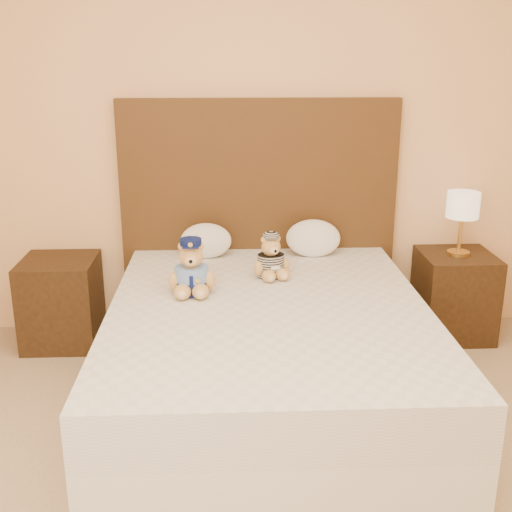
{
  "coord_description": "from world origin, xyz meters",
  "views": [
    {
      "loc": [
        -0.2,
        -1.79,
        1.76
      ],
      "look_at": [
        -0.05,
        1.45,
        0.73
      ],
      "focal_mm": 45.0,
      "sensor_mm": 36.0,
      "label": 1
    }
  ],
  "objects": [
    {
      "name": "lamp",
      "position": [
        1.25,
        2.0,
        0.85
      ],
      "size": [
        0.2,
        0.2,
        0.4
      ],
      "color": "gold",
      "rests_on": "nightstand_right"
    },
    {
      "name": "bed",
      "position": [
        0.0,
        1.2,
        0.28
      ],
      "size": [
        1.6,
        2.0,
        0.55
      ],
      "color": "white",
      "rests_on": "ground"
    },
    {
      "name": "pillow_left",
      "position": [
        -0.34,
        2.03,
        0.66
      ],
      "size": [
        0.32,
        0.2,
        0.22
      ],
      "primitive_type": "ellipsoid",
      "color": "white",
      "rests_on": "bed"
    },
    {
      "name": "headboard",
      "position": [
        0.0,
        2.21,
        0.75
      ],
      "size": [
        1.75,
        0.08,
        1.5
      ],
      "primitive_type": "cube",
      "color": "#462915",
      "rests_on": "ground"
    },
    {
      "name": "nightstand_left",
      "position": [
        -1.25,
        2.0,
        0.28
      ],
      "size": [
        0.45,
        0.45,
        0.55
      ],
      "primitive_type": "cube",
      "color": "#352211",
      "rests_on": "ground"
    },
    {
      "name": "teddy_prisoner",
      "position": [
        0.04,
        1.62,
        0.67
      ],
      "size": [
        0.28,
        0.27,
        0.25
      ],
      "primitive_type": null,
      "rotation": [
        0.0,
        0.0,
        0.31
      ],
      "color": "tan",
      "rests_on": "bed"
    },
    {
      "name": "teddy_police",
      "position": [
        -0.39,
        1.39,
        0.7
      ],
      "size": [
        0.26,
        0.25,
        0.3
      ],
      "primitive_type": null,
      "rotation": [
        0.0,
        0.0,
        0.02
      ],
      "color": "tan",
      "rests_on": "bed"
    },
    {
      "name": "room_walls",
      "position": [
        0.0,
        0.46,
        1.81
      ],
      "size": [
        4.04,
        4.52,
        2.72
      ],
      "color": "#F2BD84",
      "rests_on": "ground"
    },
    {
      "name": "pillow_right",
      "position": [
        0.33,
        2.03,
        0.67
      ],
      "size": [
        0.34,
        0.22,
        0.24
      ],
      "primitive_type": "ellipsoid",
      "color": "white",
      "rests_on": "bed"
    },
    {
      "name": "nightstand_right",
      "position": [
        1.25,
        2.0,
        0.28
      ],
      "size": [
        0.45,
        0.45,
        0.55
      ],
      "primitive_type": "cube",
      "color": "#352211",
      "rests_on": "ground"
    }
  ]
}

